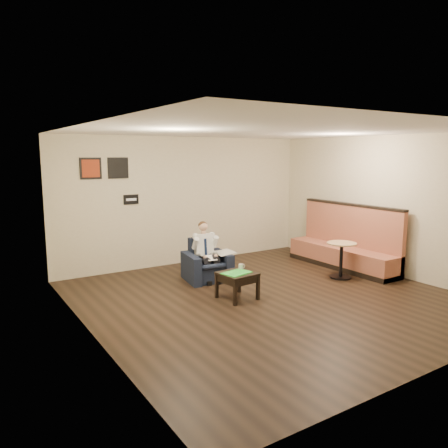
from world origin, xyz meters
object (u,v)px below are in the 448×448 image
green_folder (237,273)px  cafe_table (341,260)px  coffee_mug (241,267)px  armchair (207,260)px  smartphone (234,270)px  side_table (237,286)px  banquette (343,237)px  seated_man (209,254)px

green_folder → cafe_table: cafe_table is taller
coffee_mug → armchair: bearing=91.6°
cafe_table → coffee_mug: bearing=175.2°
green_folder → smartphone: green_folder is taller
coffee_mug → green_folder: bearing=-141.3°
armchair → side_table: (-0.14, -1.24, -0.17)m
banquette → cafe_table: bearing=-139.1°
side_table → smartphone: size_ratio=3.93×
side_table → banquette: (3.09, 0.50, 0.45)m
banquette → coffee_mug: bearing=-172.8°
smartphone → banquette: 3.08m
smartphone → banquette: size_ratio=0.05×
green_folder → smartphone: (0.06, 0.19, -0.00)m
seated_man → coffee_mug: seated_man is taller
side_table → banquette: bearing=9.2°
seated_man → side_table: 1.19m
smartphone → banquette: banquette is taller
smartphone → banquette: bearing=11.3°
side_table → coffee_mug: bearing=38.7°
armchair → banquette: banquette is taller
side_table → banquette: banquette is taller
smartphone → cafe_table: 2.42m
seated_man → green_folder: bearing=-88.2°
green_folder → coffee_mug: coffee_mug is taller
seated_man → side_table: bearing=-86.9°
armchair → banquette: (2.95, -0.74, 0.28)m
side_table → green_folder: size_ratio=1.22×
seated_man → coffee_mug: bearing=-78.0°
armchair → side_table: armchair is taller
side_table → cafe_table: size_ratio=0.78×
green_folder → smartphone: bearing=71.0°
seated_man → green_folder: seated_man is taller
side_table → banquette: 3.16m
armchair → green_folder: 1.28m
smartphone → cafe_table: cafe_table is taller
banquette → cafe_table: (-0.64, -0.56, -0.32)m
armchair → cafe_table: bearing=-20.0°
green_folder → cafe_table: 2.48m
armchair → smartphone: (-0.10, -1.08, 0.07)m
green_folder → armchair: bearing=82.4°
coffee_mug → cafe_table: 2.29m
side_table → armchair: bearing=83.6°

